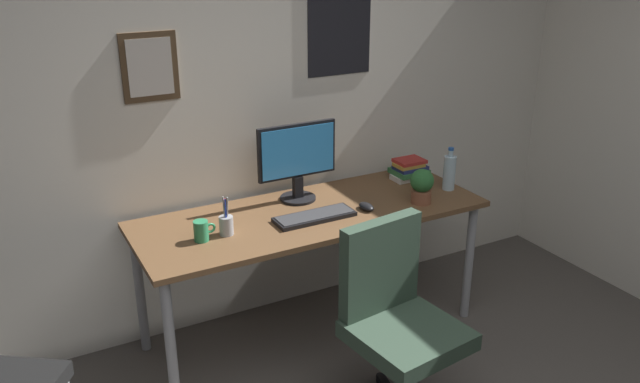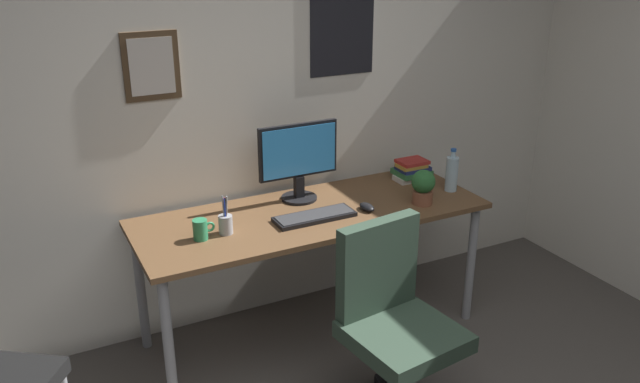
{
  "view_description": "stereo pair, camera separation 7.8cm",
  "coord_description": "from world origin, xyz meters",
  "px_view_note": "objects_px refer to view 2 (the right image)",
  "views": [
    {
      "loc": [
        -1.33,
        -1.09,
        2.13
      ],
      "look_at": [
        0.13,
        1.62,
        0.9
      ],
      "focal_mm": 36.32,
      "sensor_mm": 36.0,
      "label": 1
    },
    {
      "loc": [
        -1.26,
        -1.12,
        2.13
      ],
      "look_at": [
        0.13,
        1.62,
        0.9
      ],
      "focal_mm": 36.32,
      "sensor_mm": 36.0,
      "label": 2
    }
  ],
  "objects_px": {
    "water_bottle": "(452,173)",
    "potted_plant": "(423,186)",
    "book_stack_left": "(412,170)",
    "keyboard": "(315,216)",
    "computer_mouse": "(367,207)",
    "coffee_mug_near": "(201,229)",
    "pen_cup": "(226,223)",
    "office_chair": "(393,316)",
    "monitor": "(298,158)"
  },
  "relations": [
    {
      "from": "keyboard",
      "to": "book_stack_left",
      "type": "bearing_deg",
      "value": 17.95
    },
    {
      "from": "office_chair",
      "to": "pen_cup",
      "type": "height_order",
      "value": "pen_cup"
    },
    {
      "from": "office_chair",
      "to": "monitor",
      "type": "bearing_deg",
      "value": 91.08
    },
    {
      "from": "pen_cup",
      "to": "book_stack_left",
      "type": "relative_size",
      "value": 0.95
    },
    {
      "from": "office_chair",
      "to": "monitor",
      "type": "height_order",
      "value": "monitor"
    },
    {
      "from": "office_chair",
      "to": "monitor",
      "type": "xyz_separation_m",
      "value": [
        -0.02,
        0.95,
        0.46
      ]
    },
    {
      "from": "monitor",
      "to": "book_stack_left",
      "type": "distance_m",
      "value": 0.76
    },
    {
      "from": "water_bottle",
      "to": "office_chair",
      "type": "bearing_deg",
      "value": -140.52
    },
    {
      "from": "monitor",
      "to": "keyboard",
      "type": "bearing_deg",
      "value": -98.64
    },
    {
      "from": "computer_mouse",
      "to": "pen_cup",
      "type": "bearing_deg",
      "value": 175.13
    },
    {
      "from": "computer_mouse",
      "to": "coffee_mug_near",
      "type": "distance_m",
      "value": 0.9
    },
    {
      "from": "coffee_mug_near",
      "to": "potted_plant",
      "type": "bearing_deg",
      "value": -5.52
    },
    {
      "from": "monitor",
      "to": "office_chair",
      "type": "bearing_deg",
      "value": -88.92
    },
    {
      "from": "office_chair",
      "to": "coffee_mug_near",
      "type": "bearing_deg",
      "value": 133.18
    },
    {
      "from": "water_bottle",
      "to": "coffee_mug_near",
      "type": "bearing_deg",
      "value": 178.93
    },
    {
      "from": "water_bottle",
      "to": "potted_plant",
      "type": "distance_m",
      "value": 0.28
    },
    {
      "from": "pen_cup",
      "to": "book_stack_left",
      "type": "distance_m",
      "value": 1.27
    },
    {
      "from": "potted_plant",
      "to": "book_stack_left",
      "type": "height_order",
      "value": "potted_plant"
    },
    {
      "from": "office_chair",
      "to": "computer_mouse",
      "type": "xyz_separation_m",
      "value": [
        0.24,
        0.65,
        0.24
      ]
    },
    {
      "from": "monitor",
      "to": "book_stack_left",
      "type": "height_order",
      "value": "monitor"
    },
    {
      "from": "book_stack_left",
      "to": "potted_plant",
      "type": "bearing_deg",
      "value": -115.46
    },
    {
      "from": "computer_mouse",
      "to": "book_stack_left",
      "type": "xyz_separation_m",
      "value": [
        0.48,
        0.28,
        0.04
      ]
    },
    {
      "from": "keyboard",
      "to": "monitor",
      "type": "bearing_deg",
      "value": 81.36
    },
    {
      "from": "office_chair",
      "to": "coffee_mug_near",
      "type": "relative_size",
      "value": 8.68
    },
    {
      "from": "monitor",
      "to": "pen_cup",
      "type": "height_order",
      "value": "monitor"
    },
    {
      "from": "coffee_mug_near",
      "to": "potted_plant",
      "type": "relative_size",
      "value": 0.56
    },
    {
      "from": "book_stack_left",
      "to": "keyboard",
      "type": "bearing_deg",
      "value": -162.05
    },
    {
      "from": "potted_plant",
      "to": "monitor",
      "type": "bearing_deg",
      "value": 147.34
    },
    {
      "from": "office_chair",
      "to": "keyboard",
      "type": "bearing_deg",
      "value": 95.18
    },
    {
      "from": "water_bottle",
      "to": "pen_cup",
      "type": "distance_m",
      "value": 1.35
    },
    {
      "from": "office_chair",
      "to": "potted_plant",
      "type": "bearing_deg",
      "value": 46.46
    },
    {
      "from": "coffee_mug_near",
      "to": "book_stack_left",
      "type": "bearing_deg",
      "value": 9.1
    },
    {
      "from": "pen_cup",
      "to": "computer_mouse",
      "type": "bearing_deg",
      "value": -4.87
    },
    {
      "from": "keyboard",
      "to": "potted_plant",
      "type": "distance_m",
      "value": 0.63
    },
    {
      "from": "computer_mouse",
      "to": "pen_cup",
      "type": "distance_m",
      "value": 0.77
    },
    {
      "from": "office_chair",
      "to": "monitor",
      "type": "distance_m",
      "value": 1.06
    },
    {
      "from": "office_chair",
      "to": "potted_plant",
      "type": "height_order",
      "value": "office_chair"
    },
    {
      "from": "coffee_mug_near",
      "to": "office_chair",
      "type": "bearing_deg",
      "value": -46.82
    },
    {
      "from": "monitor",
      "to": "computer_mouse",
      "type": "distance_m",
      "value": 0.46
    },
    {
      "from": "office_chair",
      "to": "potted_plant",
      "type": "distance_m",
      "value": 0.87
    },
    {
      "from": "potted_plant",
      "to": "water_bottle",
      "type": "bearing_deg",
      "value": 18.83
    },
    {
      "from": "keyboard",
      "to": "computer_mouse",
      "type": "relative_size",
      "value": 3.91
    },
    {
      "from": "book_stack_left",
      "to": "pen_cup",
      "type": "bearing_deg",
      "value": -170.33
    },
    {
      "from": "monitor",
      "to": "potted_plant",
      "type": "relative_size",
      "value": 2.36
    },
    {
      "from": "office_chair",
      "to": "coffee_mug_near",
      "type": "height_order",
      "value": "office_chair"
    },
    {
      "from": "water_bottle",
      "to": "potted_plant",
      "type": "height_order",
      "value": "water_bottle"
    },
    {
      "from": "monitor",
      "to": "coffee_mug_near",
      "type": "distance_m",
      "value": 0.71
    },
    {
      "from": "book_stack_left",
      "to": "office_chair",
      "type": "bearing_deg",
      "value": -127.83
    },
    {
      "from": "computer_mouse",
      "to": "book_stack_left",
      "type": "height_order",
      "value": "book_stack_left"
    },
    {
      "from": "keyboard",
      "to": "computer_mouse",
      "type": "bearing_deg",
      "value": -4.98
    }
  ]
}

